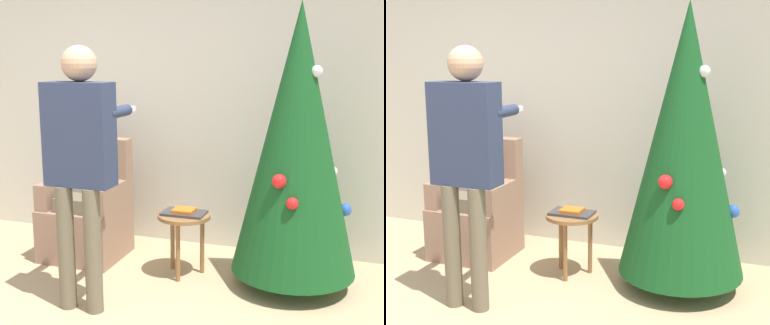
% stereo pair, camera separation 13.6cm
% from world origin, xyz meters
% --- Properties ---
extents(wall_back, '(8.00, 0.06, 2.70)m').
position_xyz_m(wall_back, '(0.00, 2.23, 1.35)').
color(wall_back, beige).
rests_on(wall_back, ground_plane).
extents(christmas_tree, '(0.95, 0.95, 2.15)m').
position_xyz_m(christmas_tree, '(1.29, 1.54, 1.14)').
color(christmas_tree, brown).
rests_on(christmas_tree, ground_plane).
extents(armchair, '(0.66, 0.60, 1.04)m').
position_xyz_m(armchair, '(-0.54, 1.61, 0.37)').
color(armchair, '#93705B').
rests_on(armchair, ground_plane).
extents(person_seated, '(0.36, 0.46, 1.28)m').
position_xyz_m(person_seated, '(-0.54, 1.58, 0.71)').
color(person_seated, '#6B604C').
rests_on(person_seated, ground_plane).
extents(person_standing, '(0.48, 0.57, 1.83)m').
position_xyz_m(person_standing, '(-0.06, 0.71, 1.12)').
color(person_standing, '#6B604C').
rests_on(person_standing, ground_plane).
extents(side_stool, '(0.43, 0.43, 0.51)m').
position_xyz_m(side_stool, '(0.42, 1.46, 0.43)').
color(side_stool, olive).
rests_on(side_stool, ground_plane).
extents(laptop, '(0.34, 0.22, 0.02)m').
position_xyz_m(laptop, '(0.42, 1.46, 0.52)').
color(laptop, '#38383D').
rests_on(laptop, side_stool).
extents(book, '(0.17, 0.15, 0.02)m').
position_xyz_m(book, '(0.42, 1.46, 0.54)').
color(book, orange).
rests_on(book, laptop).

